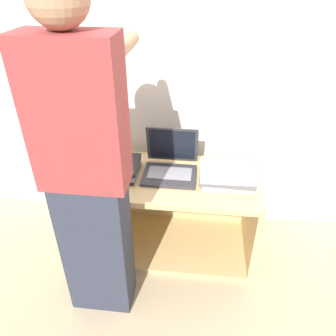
{
  "coord_description": "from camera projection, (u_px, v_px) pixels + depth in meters",
  "views": [
    {
      "loc": [
        0.19,
        -1.41,
        1.73
      ],
      "look_at": [
        0.0,
        0.2,
        0.7
      ],
      "focal_mm": 35.0,
      "sensor_mm": 36.0,
      "label": 1
    }
  ],
  "objects": [
    {
      "name": "ground_plane",
      "position": [
        164.0,
        275.0,
        2.13
      ],
      "size": [
        12.0,
        12.0,
        0.0
      ],
      "primitive_type": "plane",
      "color": "tan"
    },
    {
      "name": "wall_back",
      "position": [
        177.0,
        60.0,
        2.05
      ],
      "size": [
        8.0,
        0.05,
        2.4
      ],
      "color": "silver",
      "rests_on": "ground_plane"
    },
    {
      "name": "cart",
      "position": [
        170.0,
        207.0,
        2.26
      ],
      "size": [
        1.12,
        0.57,
        0.58
      ],
      "color": "tan",
      "rests_on": "ground_plane"
    },
    {
      "name": "laptop_open",
      "position": [
        170.0,
        165.0,
        2.07
      ],
      "size": [
        0.33,
        0.31,
        0.27
      ],
      "color": "#333338",
      "rests_on": "cart"
    },
    {
      "name": "laptop_stack_left",
      "position": [
        112.0,
        168.0,
        2.07
      ],
      "size": [
        0.34,
        0.28,
        0.08
      ],
      "color": "#232326",
      "rests_on": "cart"
    },
    {
      "name": "laptop_stack_right",
      "position": [
        228.0,
        175.0,
        2.0
      ],
      "size": [
        0.35,
        0.27,
        0.08
      ],
      "color": "#B7B7BC",
      "rests_on": "cart"
    },
    {
      "name": "person",
      "position": [
        87.0,
        175.0,
        1.53
      ],
      "size": [
        0.4,
        0.53,
        1.74
      ],
      "color": "#2D3342",
      "rests_on": "ground_plane"
    }
  ]
}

